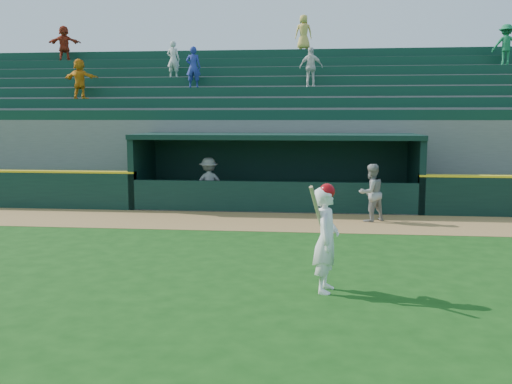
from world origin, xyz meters
The scene contains 7 objects.
ground centered at (0.00, 0.00, 0.00)m, with size 120.00×120.00×0.00m, color #154210.
warning_track centered at (0.00, 4.90, 0.01)m, with size 40.00×3.00×0.01m, color olive.
dugout_player_front centered at (2.95, 5.26, 0.84)m, with size 0.82×0.64×1.68m, color gray.
dugout_player_inside centered at (-2.17, 7.09, 0.85)m, with size 1.09×0.63×1.69m, color gray.
dugout centered at (0.00, 8.00, 1.36)m, with size 9.40×2.80×2.46m.
stands centered at (0.01, 12.57, 2.40)m, with size 34.50×6.25×7.48m.
batter_at_plate centered at (1.57, -1.65, 0.95)m, with size 0.58×0.83×1.91m.
Camera 1 is at (1.42, -11.35, 3.01)m, focal length 40.00 mm.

